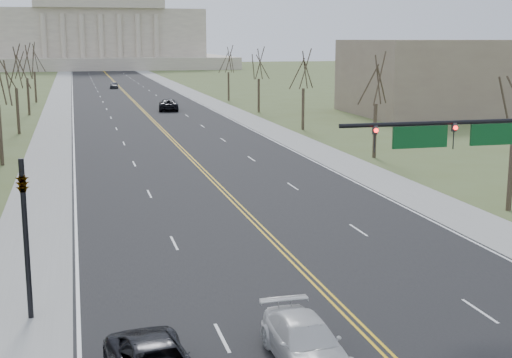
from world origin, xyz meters
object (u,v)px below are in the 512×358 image
car_sb_inner_second (306,343)px  car_far_nb (169,105)px  signal_mast (494,146)px  car_far_sb (114,85)px  signal_left (25,221)px

car_sb_inner_second → car_far_nb: size_ratio=0.83×
signal_mast → car_far_sb: 125.13m
signal_mast → car_far_nb: size_ratio=2.04×
signal_mast → car_far_nb: bearing=92.9°
signal_left → car_far_nb: signal_left is taller
car_far_nb → car_far_sb: 48.77m
signal_mast → car_far_sb: signal_mast is taller
car_far_nb → car_far_sb: car_far_nb is taller
signal_mast → car_far_sb: (-8.83, 124.72, -5.06)m
signal_left → car_sb_inner_second: (8.68, -6.11, -2.99)m
car_sb_inner_second → car_far_nb: 82.56m
signal_mast → car_sb_inner_second: (-10.27, -6.11, -5.03)m
signal_left → car_far_nb: (15.09, 76.20, -2.88)m
signal_mast → signal_left: size_ratio=2.02×
signal_left → car_far_nb: 77.73m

